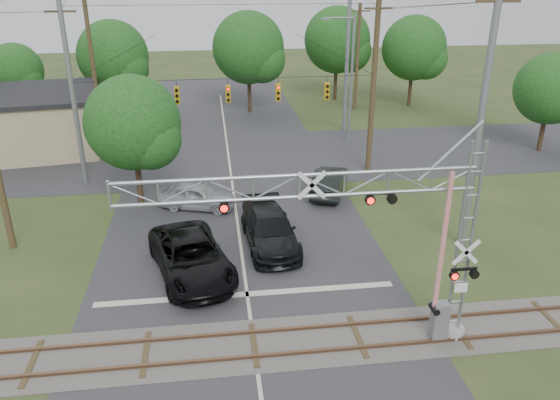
{
  "coord_description": "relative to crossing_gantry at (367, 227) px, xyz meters",
  "views": [
    {
      "loc": [
        -1.18,
        -14.64,
        13.19
      ],
      "look_at": [
        1.7,
        7.5,
        3.53
      ],
      "focal_mm": 35.0,
      "sensor_mm": 36.0,
      "label": 1
    }
  ],
  "objects": [
    {
      "name": "railroad_track",
      "position": [
        -3.95,
        0.36,
        -4.87
      ],
      "size": [
        90.0,
        3.2,
        0.17
      ],
      "color": "#4D4942",
      "rests_on": "ground"
    },
    {
      "name": "ground",
      "position": [
        -3.95,
        -1.64,
        -4.9
      ],
      "size": [
        160.0,
        160.0,
        0.0
      ],
      "primitive_type": "plane",
      "color": "#2D3C1B",
      "rests_on": "ground"
    },
    {
      "name": "utility_poles",
      "position": [
        -1.82,
        21.29,
        1.29
      ],
      "size": [
        26.53,
        29.0,
        13.35
      ],
      "color": "#3E311C",
      "rests_on": "ground"
    },
    {
      "name": "sedan_silver",
      "position": [
        -6.13,
        13.43,
        -4.14
      ],
      "size": [
        4.76,
        3.04,
        1.51
      ],
      "primitive_type": "imported",
      "rotation": [
        0.0,
        0.0,
        1.26
      ],
      "color": "#9E9FA6",
      "rests_on": "ground"
    },
    {
      "name": "car_dark",
      "position": [
        -2.45,
        8.28,
        -4.04
      ],
      "size": [
        2.82,
        6.1,
        1.73
      ],
      "primitive_type": "imported",
      "rotation": [
        0.0,
        0.0,
        0.07
      ],
      "color": "black",
      "rests_on": "ground"
    },
    {
      "name": "traffic_signal_span",
      "position": [
        -3.01,
        18.36,
        0.84
      ],
      "size": [
        19.34,
        0.36,
        11.5
      ],
      "color": "gray",
      "rests_on": "ground"
    },
    {
      "name": "treeline",
      "position": [
        -3.8,
        32.24,
        0.78
      ],
      "size": [
        52.49,
        31.45,
        9.49
      ],
      "color": "#342617",
      "rests_on": "ground"
    },
    {
      "name": "crossing_gantry",
      "position": [
        0.0,
        0.0,
        0.0
      ],
      "size": [
        12.68,
        1.0,
        7.83
      ],
      "color": "gray",
      "rests_on": "ground"
    },
    {
      "name": "suv_dark",
      "position": [
        2.0,
        14.66,
        -4.09
      ],
      "size": [
        3.31,
        5.23,
        1.63
      ],
      "primitive_type": "imported",
      "rotation": [
        0.0,
        0.0,
        2.79
      ],
      "color": "black",
      "rests_on": "ground"
    },
    {
      "name": "road_main",
      "position": [
        -3.95,
        8.36,
        -4.89
      ],
      "size": [
        14.0,
        90.0,
        0.02
      ],
      "primitive_type": "cube",
      "color": "#2C2C2E",
      "rests_on": "ground"
    },
    {
      "name": "pickup_black",
      "position": [
        -6.33,
        5.91,
        -3.99
      ],
      "size": [
        4.57,
        7.08,
        1.82
      ],
      "primitive_type": "imported",
      "rotation": [
        0.0,
        0.0,
        0.26
      ],
      "color": "black",
      "rests_on": "ground"
    },
    {
      "name": "streetlight",
      "position": [
        5.65,
        25.1,
        0.58
      ],
      "size": [
        2.61,
        0.27,
        9.79
      ],
      "color": "gray",
      "rests_on": "ground"
    },
    {
      "name": "road_cross",
      "position": [
        -3.95,
        22.36,
        -4.89
      ],
      "size": [
        90.0,
        12.0,
        0.02
      ],
      "primitive_type": "cube",
      "color": "#2C2C2E",
      "rests_on": "ground"
    }
  ]
}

